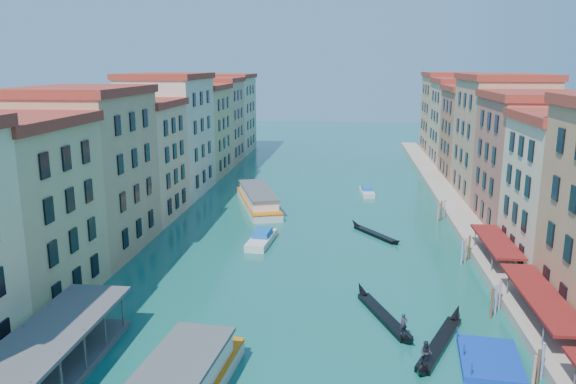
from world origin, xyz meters
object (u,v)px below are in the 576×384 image
Objects in this scene: vaporetto_far at (258,199)px; gondola_right at (439,342)px; vaporetto_stop at (56,355)px; gondola_fore at (383,314)px; blue_dock at (490,360)px.

vaporetto_far reaches higher than gondola_right.
vaporetto_stop is 51.35m from vaporetto_far.
vaporetto_stop is at bearing -175.32° from gondola_fore.
gondola_fore is at bearing 143.63° from blue_dock.
blue_dock is at bearing 8.53° from vaporetto_stop.
blue_dock is (3.54, -2.10, -0.22)m from gondola_right.
vaporetto_stop is 1.37× the size of gondola_fore.
gondola_right reaches higher than blue_dock.
vaporetto_stop is at bearing -142.94° from gondola_right.
blue_dock is at bearing -63.40° from gondola_fore.
gondola_right is 1.72× the size of blue_dock.
vaporetto_stop is at bearing -165.49° from blue_dock.
vaporetto_far is 49.12m from gondola_right.
gondola_fore is at bearing -83.56° from vaporetto_far.
vaporetto_stop is at bearing -115.96° from vaporetto_far.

